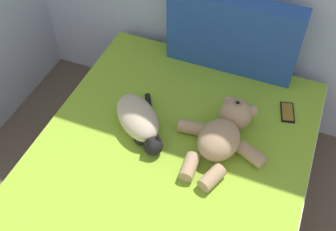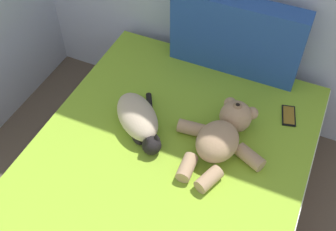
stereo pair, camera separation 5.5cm
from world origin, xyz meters
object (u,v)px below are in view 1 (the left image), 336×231
Objects in this scene: teddy_bear at (224,133)px; cell_phone at (287,112)px; patterned_cushion at (233,35)px; bed at (159,202)px; cat at (139,120)px.

teddy_bear is 3.53× the size of cell_phone.
teddy_bear is (0.14, -0.60, -0.15)m from patterned_cushion.
teddy_bear is at bearing 53.16° from bed.
cell_phone is (0.28, 0.34, -0.07)m from teddy_bear.
bed is 0.52m from teddy_bear.
bed is 2.59× the size of patterned_cushion.
teddy_bear reaches higher than cat.
patterned_cushion reaches higher than cell_phone.
cat is at bearing -113.91° from patterned_cushion.
cat is 2.56× the size of cell_phone.
bed is at bearing -128.22° from cell_phone.
cat is 0.44m from teddy_bear.
bed is 0.46m from cat.
patterned_cushion is 1.87× the size of cat.
teddy_bear is at bearing 9.68° from cat.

